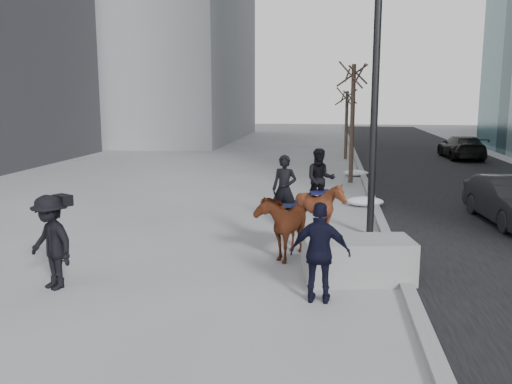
# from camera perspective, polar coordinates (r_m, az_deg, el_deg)

# --- Properties ---
(ground) EXTENTS (120.00, 120.00, 0.00)m
(ground) POSITION_cam_1_polar(r_m,az_deg,el_deg) (10.75, -0.89, -9.02)
(ground) COLOR gray
(ground) RESTS_ON ground
(road) EXTENTS (8.00, 90.00, 0.01)m
(road) POSITION_cam_1_polar(r_m,az_deg,el_deg) (21.06, 22.73, -0.32)
(road) COLOR black
(road) RESTS_ON ground
(curb) EXTENTS (0.25, 90.00, 0.12)m
(curb) POSITION_cam_1_polar(r_m,az_deg,el_deg) (20.38, 11.82, 0.09)
(curb) COLOR gray
(curb) RESTS_ON ground
(planter) EXTENTS (2.20, 1.36, 0.82)m
(planter) POSITION_cam_1_polar(r_m,az_deg,el_deg) (10.67, 10.66, -7.01)
(planter) COLOR gray
(planter) RESTS_ON ground
(car_near) EXTENTS (1.75, 4.09, 1.31)m
(car_near) POSITION_cam_1_polar(r_m,az_deg,el_deg) (16.58, 25.28, -0.84)
(car_near) COLOR black
(car_near) RESTS_ON ground
(car_far) EXTENTS (2.04, 4.65, 1.33)m
(car_far) POSITION_cam_1_polar(r_m,az_deg,el_deg) (32.90, 20.83, 4.44)
(car_far) COLOR black
(car_far) RESTS_ON ground
(tree_near) EXTENTS (1.20, 1.20, 5.30)m
(tree_near) POSITION_cam_1_polar(r_m,az_deg,el_deg) (22.42, 10.12, 7.70)
(tree_near) COLOR #362620
(tree_near) RESTS_ON ground
(tree_far) EXTENTS (1.20, 1.20, 4.21)m
(tree_far) POSITION_cam_1_polar(r_m,az_deg,el_deg) (30.99, 9.50, 7.32)
(tree_far) COLOR #392F21
(tree_far) RESTS_ON ground
(mounted_left) EXTENTS (1.18, 1.87, 2.24)m
(mounted_left) POSITION_cam_1_polar(r_m,az_deg,el_deg) (11.99, 2.92, -2.85)
(mounted_left) COLOR #45210D
(mounted_left) RESTS_ON ground
(mounted_right) EXTENTS (1.32, 1.45, 2.24)m
(mounted_right) POSITION_cam_1_polar(r_m,az_deg,el_deg) (13.52, 6.71, -1.15)
(mounted_right) COLOR #461B0E
(mounted_right) RESTS_ON ground
(feeder) EXTENTS (1.05, 0.89, 1.75)m
(feeder) POSITION_cam_1_polar(r_m,az_deg,el_deg) (9.35, 6.78, -6.38)
(feeder) COLOR black
(feeder) RESTS_ON ground
(camera_crew) EXTENTS (1.31, 1.13, 1.75)m
(camera_crew) POSITION_cam_1_polar(r_m,az_deg,el_deg) (10.62, -20.77, -4.93)
(camera_crew) COLOR black
(camera_crew) RESTS_ON ground
(lamppost) EXTENTS (0.25, 0.92, 9.09)m
(lamppost) POSITION_cam_1_polar(r_m,az_deg,el_deg) (13.82, 12.66, 15.98)
(lamppost) COLOR black
(lamppost) RESTS_ON ground
(snow_piles) EXTENTS (1.19, 7.45, 0.30)m
(snow_piles) POSITION_cam_1_polar(r_m,az_deg,el_deg) (20.80, 10.92, 0.56)
(snow_piles) COLOR white
(snow_piles) RESTS_ON ground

